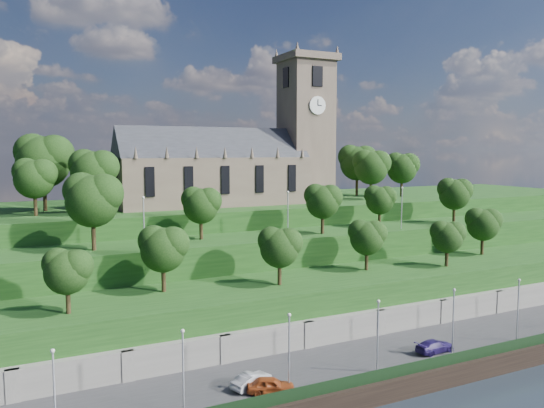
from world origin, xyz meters
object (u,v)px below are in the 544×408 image
car_middle (252,380)px  car_right (435,346)px  car_left (271,385)px  church (239,160)px

car_middle → car_right: car_middle is taller
car_middle → car_right: (21.72, -0.77, -0.02)m
car_left → car_middle: (-1.09, 1.87, -0.05)m
car_left → car_right: size_ratio=0.93×
car_left → car_right: bearing=-62.2°
church → car_right: bearing=-81.7°
car_middle → car_right: bearing=-113.2°
church → car_right: (6.16, -41.97, -19.84)m
church → car_left: size_ratio=8.77×
car_left → car_middle: size_ratio=1.04×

